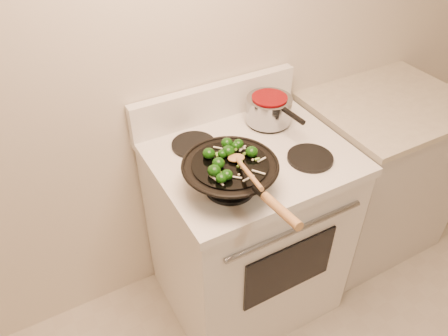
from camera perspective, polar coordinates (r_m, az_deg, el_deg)
stove at (r=2.05m, az=2.97°, el=-8.00°), size 0.78×0.67×1.08m
counter_unit at (r=2.49m, az=18.82°, el=-0.81°), size 0.74×0.62×0.91m
wok at (r=1.53m, az=0.88°, el=-0.86°), size 0.34×0.57×0.17m
stirfry at (r=1.50m, az=0.33°, el=1.40°), size 0.22×0.22×0.04m
wooden_spoon at (r=1.44m, az=2.47°, el=0.25°), size 0.10×0.27×0.08m
saucepan at (r=1.89m, az=5.91°, el=7.69°), size 0.20×0.31×0.11m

